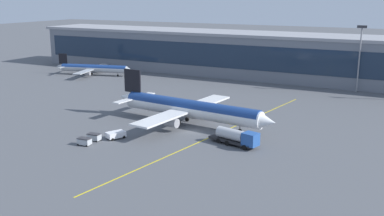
% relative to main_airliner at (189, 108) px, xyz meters
% --- Properties ---
extents(ground_plane, '(700.00, 700.00, 0.00)m').
position_rel_main_airliner_xyz_m(ground_plane, '(3.15, -4.76, -3.75)').
color(ground_plane, '#515459').
extents(apron_lead_in_line, '(11.94, 79.19, 0.01)m').
position_rel_main_airliner_xyz_m(apron_lead_in_line, '(9.04, -2.76, -3.74)').
color(apron_lead_in_line, yellow).
rests_on(apron_lead_in_line, ground_plane).
extents(terminal_building, '(172.65, 22.00, 15.73)m').
position_rel_main_airliner_xyz_m(terminal_building, '(-13.46, 67.59, 4.14)').
color(terminal_building, slate).
rests_on(terminal_building, ground_plane).
extents(main_airliner, '(42.56, 33.84, 11.27)m').
position_rel_main_airliner_xyz_m(main_airliner, '(0.00, 0.00, 0.00)').
color(main_airliner, white).
rests_on(main_airliner, ground_plane).
extents(fuel_tanker, '(11.09, 4.92, 3.25)m').
position_rel_main_airliner_xyz_m(fuel_tanker, '(15.41, -9.14, -2.00)').
color(fuel_tanker, '#232326').
rests_on(fuel_tanker, ground_plane).
extents(pushback_tug, '(3.70, 4.42, 1.40)m').
position_rel_main_airliner_xyz_m(pushback_tug, '(-8.55, -16.40, -2.90)').
color(pushback_tug, white).
rests_on(pushback_tug, ground_plane).
extents(baggage_cart_0, '(2.74, 1.76, 1.48)m').
position_rel_main_airliner_xyz_m(baggage_cart_0, '(-11.42, -22.88, -2.96)').
color(baggage_cart_0, '#B2B7BC').
rests_on(baggage_cart_0, ground_plane).
extents(baggage_cart_1, '(2.74, 1.76, 1.48)m').
position_rel_main_airliner_xyz_m(baggage_cart_1, '(-11.60, -19.69, -2.96)').
color(baggage_cart_1, '#B2B7BC').
rests_on(baggage_cart_1, ground_plane).
extents(commuter_jet_far, '(30.24, 24.27, 7.66)m').
position_rel_main_airliner_xyz_m(commuter_jet_far, '(-62.40, 41.73, -1.18)').
color(commuter_jet_far, '#B2B7BC').
rests_on(commuter_jet_far, ground_plane).
extents(apron_light_mast_0, '(2.80, 0.50, 20.16)m').
position_rel_main_airliner_xyz_m(apron_light_mast_0, '(28.54, 55.64, 8.25)').
color(apron_light_mast_0, gray).
rests_on(apron_light_mast_0, ground_plane).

